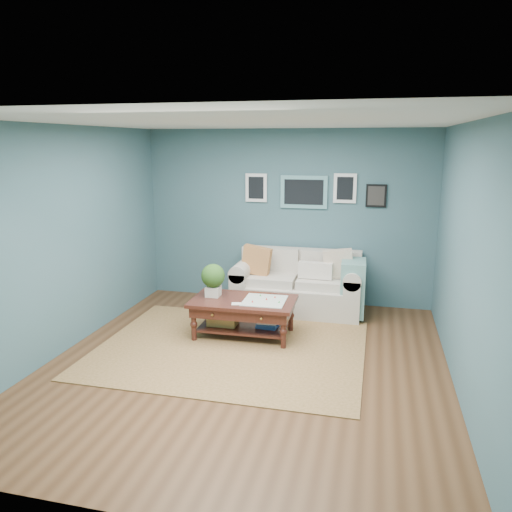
% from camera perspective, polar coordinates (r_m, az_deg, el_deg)
% --- Properties ---
extents(room_shell, '(5.00, 5.02, 2.70)m').
position_cam_1_polar(room_shell, '(5.48, -0.94, 0.95)').
color(room_shell, brown).
rests_on(room_shell, ground).
extents(area_rug, '(3.23, 2.59, 0.01)m').
position_cam_1_polar(area_rug, '(6.28, -2.90, -10.46)').
color(area_rug, brown).
rests_on(area_rug, ground).
extents(loveseat, '(1.94, 0.88, 1.00)m').
position_cam_1_polar(loveseat, '(7.53, 5.42, -3.28)').
color(loveseat, beige).
rests_on(loveseat, ground).
extents(coffee_table, '(1.35, 0.81, 0.94)m').
position_cam_1_polar(coffee_table, '(6.54, -2.04, -5.64)').
color(coffee_table, '#38160F').
rests_on(coffee_table, ground).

